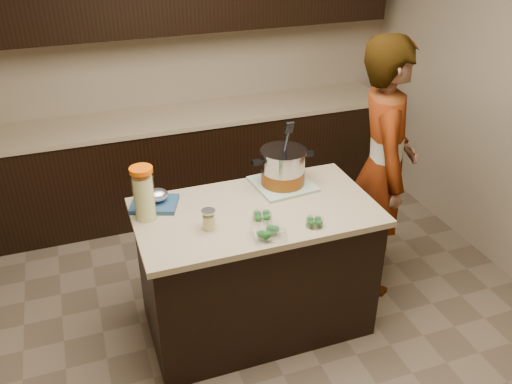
% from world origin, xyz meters
% --- Properties ---
extents(ground_plane, '(4.00, 4.00, 0.00)m').
position_xyz_m(ground_plane, '(0.00, 0.00, 0.00)').
color(ground_plane, brown).
rests_on(ground_plane, ground).
extents(room_shell, '(4.04, 4.04, 2.72)m').
position_xyz_m(room_shell, '(0.00, 0.00, 1.71)').
color(room_shell, tan).
rests_on(room_shell, ground).
extents(back_cabinets, '(3.60, 0.63, 2.33)m').
position_xyz_m(back_cabinets, '(0.00, 1.74, 0.94)').
color(back_cabinets, black).
rests_on(back_cabinets, ground).
extents(island, '(1.46, 0.81, 0.90)m').
position_xyz_m(island, '(0.00, 0.00, 0.45)').
color(island, black).
rests_on(island, ground).
extents(dish_towel, '(0.39, 0.39, 0.02)m').
position_xyz_m(dish_towel, '(0.26, 0.23, 0.91)').
color(dish_towel, '#628E5F').
rests_on(dish_towel, island).
extents(stock_pot, '(0.42, 0.30, 0.42)m').
position_xyz_m(stock_pot, '(0.26, 0.22, 1.02)').
color(stock_pot, '#B7B7BC').
rests_on(stock_pot, dish_towel).
extents(lemonade_pitcher, '(0.15, 0.15, 0.32)m').
position_xyz_m(lemonade_pitcher, '(-0.64, 0.13, 1.05)').
color(lemonade_pitcher, '#CFCF7F').
rests_on(lemonade_pitcher, island).
extents(mason_jar, '(0.09, 0.09, 0.13)m').
position_xyz_m(mason_jar, '(-0.32, -0.11, 0.96)').
color(mason_jar, '#CFCF7F').
rests_on(mason_jar, island).
extents(broccoli_tub_left, '(0.14, 0.14, 0.05)m').
position_xyz_m(broccoli_tub_left, '(-0.01, -0.14, 0.92)').
color(broccoli_tub_left, silver).
rests_on(broccoli_tub_left, island).
extents(broccoli_tub_right, '(0.12, 0.12, 0.05)m').
position_xyz_m(broccoli_tub_right, '(0.26, -0.28, 0.92)').
color(broccoli_tub_right, silver).
rests_on(broccoli_tub_right, island).
extents(broccoli_tub_rect, '(0.19, 0.15, 0.06)m').
position_xyz_m(broccoli_tub_rect, '(-0.04, -0.31, 0.93)').
color(broccoli_tub_rect, silver).
rests_on(broccoli_tub_rect, island).
extents(blue_tray, '(0.33, 0.30, 0.10)m').
position_xyz_m(blue_tray, '(-0.56, 0.24, 0.94)').
color(blue_tray, navy).
rests_on(blue_tray, island).
extents(person, '(0.67, 0.79, 1.84)m').
position_xyz_m(person, '(0.98, 0.17, 0.92)').
color(person, gray).
rests_on(person, ground).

